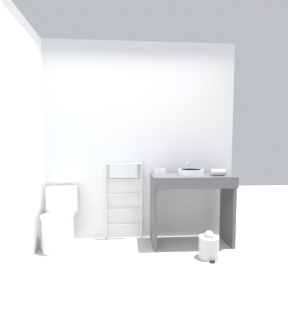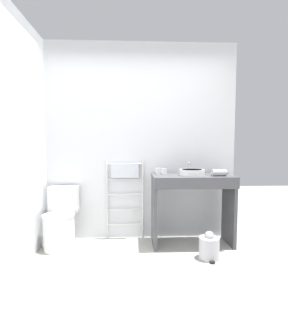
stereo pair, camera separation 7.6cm
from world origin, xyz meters
name	(u,v)px [view 1 (the left image)]	position (x,y,z in m)	size (l,w,h in m)	color
ground_plane	(144,299)	(0.00, 0.00, 0.00)	(12.00, 12.00, 0.00)	#B2AFA8
wall_back	(136,142)	(0.00, 1.54, 1.32)	(2.67, 0.12, 2.63)	silver
wall_side	(16,141)	(-1.27, 0.74, 1.32)	(0.12, 2.19, 2.63)	silver
toilet	(59,224)	(-0.97, 1.16, 0.31)	(0.39, 0.53, 0.75)	white
towel_radiator	(124,183)	(-0.17, 1.43, 0.77)	(0.51, 0.06, 1.07)	silver
vanity_counter	(191,198)	(0.69, 1.17, 0.61)	(1.01, 0.52, 0.89)	#4C4C51
sink_basin	(191,172)	(0.68, 1.19, 0.93)	(0.32, 0.32, 0.07)	white
faucet	(188,166)	(0.68, 1.37, 0.99)	(0.02, 0.10, 0.16)	silver
cup_near_wall	(157,171)	(0.27, 1.34, 0.93)	(0.07, 0.07, 0.08)	white
cup_near_edge	(163,171)	(0.34, 1.30, 0.93)	(0.07, 0.07, 0.08)	white
hair_dryer	(218,172)	(1.01, 1.10, 0.94)	(0.22, 0.17, 0.08)	#B7B7BC
trash_bin	(209,246)	(0.79, 0.74, 0.13)	(0.23, 0.26, 0.32)	#B7B7BC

